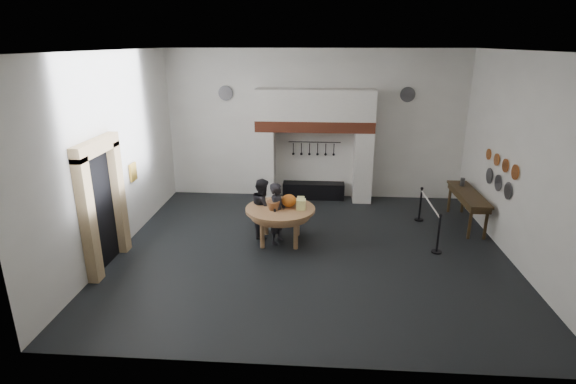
# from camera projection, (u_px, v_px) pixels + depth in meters

# --- Properties ---
(floor) EXTENTS (9.00, 8.00, 0.02)m
(floor) POSITION_uv_depth(u_px,v_px,m) (311.00, 250.00, 10.59)
(floor) COLOR black
(floor) RESTS_ON ground
(ceiling) EXTENTS (9.00, 8.00, 0.02)m
(ceiling) POSITION_uv_depth(u_px,v_px,m) (314.00, 51.00, 9.15)
(ceiling) COLOR silver
(ceiling) RESTS_ON wall_back
(wall_back) EXTENTS (9.00, 0.02, 4.50)m
(wall_back) POSITION_uv_depth(u_px,v_px,m) (315.00, 125.00, 13.65)
(wall_back) COLOR white
(wall_back) RESTS_ON floor
(wall_front) EXTENTS (9.00, 0.02, 4.50)m
(wall_front) POSITION_uv_depth(u_px,v_px,m) (307.00, 230.00, 6.09)
(wall_front) COLOR white
(wall_front) RESTS_ON floor
(wall_left) EXTENTS (0.02, 8.00, 4.50)m
(wall_left) POSITION_uv_depth(u_px,v_px,m) (114.00, 154.00, 10.17)
(wall_left) COLOR white
(wall_left) RESTS_ON floor
(wall_right) EXTENTS (0.02, 8.00, 4.50)m
(wall_right) POSITION_uv_depth(u_px,v_px,m) (523.00, 161.00, 9.57)
(wall_right) COLOR white
(wall_right) RESTS_ON floor
(chimney_pier_left) EXTENTS (0.55, 0.70, 2.15)m
(chimney_pier_left) POSITION_uv_depth(u_px,v_px,m) (266.00, 165.00, 13.80)
(chimney_pier_left) COLOR silver
(chimney_pier_left) RESTS_ON floor
(chimney_pier_right) EXTENTS (0.55, 0.70, 2.15)m
(chimney_pier_right) POSITION_uv_depth(u_px,v_px,m) (363.00, 167.00, 13.60)
(chimney_pier_right) COLOR silver
(chimney_pier_right) RESTS_ON floor
(hearth_brick_band) EXTENTS (3.50, 0.72, 0.32)m
(hearth_brick_band) POSITION_uv_depth(u_px,v_px,m) (315.00, 125.00, 13.30)
(hearth_brick_band) COLOR #9E442B
(hearth_brick_band) RESTS_ON chimney_pier_left
(chimney_hood) EXTENTS (3.50, 0.70, 0.90)m
(chimney_hood) POSITION_uv_depth(u_px,v_px,m) (315.00, 105.00, 13.11)
(chimney_hood) COLOR silver
(chimney_hood) RESTS_ON hearth_brick_band
(iron_range) EXTENTS (1.90, 0.45, 0.50)m
(iron_range) POSITION_uv_depth(u_px,v_px,m) (313.00, 191.00, 14.03)
(iron_range) COLOR black
(iron_range) RESTS_ON floor
(utensil_rail) EXTENTS (1.60, 0.02, 0.02)m
(utensil_rail) POSITION_uv_depth(u_px,v_px,m) (314.00, 142.00, 13.74)
(utensil_rail) COLOR black
(utensil_rail) RESTS_ON wall_back
(door_recess) EXTENTS (0.04, 1.10, 2.50)m
(door_recess) POSITION_uv_depth(u_px,v_px,m) (101.00, 211.00, 9.54)
(door_recess) COLOR black
(door_recess) RESTS_ON floor
(door_jamb_near) EXTENTS (0.22, 0.30, 2.60)m
(door_jamb_near) POSITION_uv_depth(u_px,v_px,m) (88.00, 222.00, 8.86)
(door_jamb_near) COLOR tan
(door_jamb_near) RESTS_ON floor
(door_jamb_far) EXTENTS (0.22, 0.30, 2.60)m
(door_jamb_far) POSITION_uv_depth(u_px,v_px,m) (118.00, 198.00, 10.18)
(door_jamb_far) COLOR tan
(door_jamb_far) RESTS_ON floor
(door_lintel) EXTENTS (0.22, 1.70, 0.30)m
(door_lintel) POSITION_uv_depth(u_px,v_px,m) (96.00, 147.00, 9.09)
(door_lintel) COLOR tan
(door_lintel) RESTS_ON door_jamb_near
(wall_plaque) EXTENTS (0.05, 0.34, 0.44)m
(wall_plaque) POSITION_uv_depth(u_px,v_px,m) (133.00, 172.00, 11.13)
(wall_plaque) COLOR gold
(wall_plaque) RESTS_ON wall_left
(work_table) EXTENTS (2.05, 2.05, 0.07)m
(work_table) POSITION_uv_depth(u_px,v_px,m) (280.00, 209.00, 10.80)
(work_table) COLOR #AE7B52
(work_table) RESTS_ON floor
(pumpkin) EXTENTS (0.36, 0.36, 0.31)m
(pumpkin) POSITION_uv_depth(u_px,v_px,m) (289.00, 201.00, 10.83)
(pumpkin) COLOR orange
(pumpkin) RESTS_ON work_table
(cheese_block_big) EXTENTS (0.22, 0.22, 0.24)m
(cheese_block_big) POSITION_uv_depth(u_px,v_px,m) (301.00, 204.00, 10.67)
(cheese_block_big) COLOR #F6F693
(cheese_block_big) RESTS_ON work_table
(cheese_block_small) EXTENTS (0.18, 0.18, 0.20)m
(cheese_block_small) POSITION_uv_depth(u_px,v_px,m) (301.00, 201.00, 10.97)
(cheese_block_small) COLOR #DBD483
(cheese_block_small) RESTS_ON work_table
(wicker_basket) EXTENTS (0.39, 0.39, 0.22)m
(wicker_basket) POSITION_uv_depth(u_px,v_px,m) (273.00, 206.00, 10.63)
(wicker_basket) COLOR #A15F3B
(wicker_basket) RESTS_ON work_table
(bread_loaf) EXTENTS (0.31, 0.18, 0.13)m
(bread_loaf) POSITION_uv_depth(u_px,v_px,m) (278.00, 200.00, 11.11)
(bread_loaf) COLOR #A6703A
(bread_loaf) RESTS_ON work_table
(visitor_near) EXTENTS (0.51, 0.64, 1.52)m
(visitor_near) POSITION_uv_depth(u_px,v_px,m) (278.00, 213.00, 10.77)
(visitor_near) COLOR black
(visitor_near) RESTS_ON floor
(visitor_far) EXTENTS (0.64, 0.78, 1.49)m
(visitor_far) POSITION_uv_depth(u_px,v_px,m) (263.00, 208.00, 11.18)
(visitor_far) COLOR black
(visitor_far) RESTS_ON floor
(side_table) EXTENTS (0.55, 2.20, 0.06)m
(side_table) POSITION_uv_depth(u_px,v_px,m) (469.00, 194.00, 11.80)
(side_table) COLOR #3C2B15
(side_table) RESTS_ON floor
(pewter_jug) EXTENTS (0.12, 0.12, 0.22)m
(pewter_jug) POSITION_uv_depth(u_px,v_px,m) (462.00, 182.00, 12.33)
(pewter_jug) COLOR #4F5054
(pewter_jug) RESTS_ON side_table
(copper_pan_a) EXTENTS (0.03, 0.34, 0.34)m
(copper_pan_a) POSITION_uv_depth(u_px,v_px,m) (515.00, 172.00, 9.86)
(copper_pan_a) COLOR #C6662D
(copper_pan_a) RESTS_ON wall_right
(copper_pan_b) EXTENTS (0.03, 0.32, 0.32)m
(copper_pan_b) POSITION_uv_depth(u_px,v_px,m) (505.00, 166.00, 10.38)
(copper_pan_b) COLOR #C6662D
(copper_pan_b) RESTS_ON wall_right
(copper_pan_c) EXTENTS (0.03, 0.30, 0.30)m
(copper_pan_c) POSITION_uv_depth(u_px,v_px,m) (497.00, 160.00, 10.90)
(copper_pan_c) COLOR #C6662D
(copper_pan_c) RESTS_ON wall_right
(copper_pan_d) EXTENTS (0.03, 0.28, 0.28)m
(copper_pan_d) POSITION_uv_depth(u_px,v_px,m) (489.00, 154.00, 11.42)
(copper_pan_d) COLOR #C6662D
(copper_pan_d) RESTS_ON wall_right
(pewter_plate_left) EXTENTS (0.03, 0.40, 0.40)m
(pewter_plate_left) POSITION_uv_depth(u_px,v_px,m) (508.00, 191.00, 10.21)
(pewter_plate_left) COLOR #4C4C51
(pewter_plate_left) RESTS_ON wall_right
(pewter_plate_mid) EXTENTS (0.03, 0.40, 0.40)m
(pewter_plate_mid) POSITION_uv_depth(u_px,v_px,m) (498.00, 183.00, 10.77)
(pewter_plate_mid) COLOR #4C4C51
(pewter_plate_mid) RESTS_ON wall_right
(pewter_plate_right) EXTENTS (0.03, 0.40, 0.40)m
(pewter_plate_right) POSITION_uv_depth(u_px,v_px,m) (489.00, 176.00, 11.34)
(pewter_plate_right) COLOR #4C4C51
(pewter_plate_right) RESTS_ON wall_right
(pewter_plate_back_left) EXTENTS (0.44, 0.03, 0.44)m
(pewter_plate_back_left) POSITION_uv_depth(u_px,v_px,m) (226.00, 93.00, 13.49)
(pewter_plate_back_left) COLOR #4C4C51
(pewter_plate_back_left) RESTS_ON wall_back
(pewter_plate_back_right) EXTENTS (0.44, 0.03, 0.44)m
(pewter_plate_back_right) POSITION_uv_depth(u_px,v_px,m) (408.00, 95.00, 13.13)
(pewter_plate_back_right) COLOR #4C4C51
(pewter_plate_back_right) RESTS_ON wall_back
(barrier_post_near) EXTENTS (0.05, 0.05, 0.90)m
(barrier_post_near) POSITION_uv_depth(u_px,v_px,m) (438.00, 235.00, 10.34)
(barrier_post_near) COLOR black
(barrier_post_near) RESTS_ON floor
(barrier_post_far) EXTENTS (0.05, 0.05, 0.90)m
(barrier_post_far) POSITION_uv_depth(u_px,v_px,m) (420.00, 205.00, 12.23)
(barrier_post_far) COLOR black
(barrier_post_far) RESTS_ON floor
(barrier_rope) EXTENTS (0.04, 2.00, 0.04)m
(barrier_rope) POSITION_uv_depth(u_px,v_px,m) (430.00, 204.00, 11.15)
(barrier_rope) COLOR silver
(barrier_rope) RESTS_ON barrier_post_near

